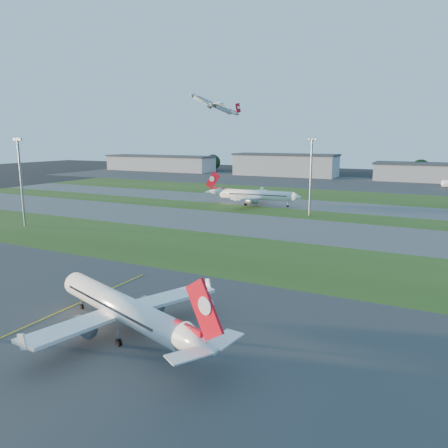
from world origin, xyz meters
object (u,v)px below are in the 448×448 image
Objects in this scene: airliner_parked at (122,308)px; light_mast_west at (21,176)px; airliner_taxiing at (255,195)px; light_mast_centre at (311,172)px.

airliner_parked is 86.05m from light_mast_west.
light_mast_centre is (25.40, -13.12, 10.83)m from airliner_taxiing.
airliner_taxiing is 1.41× the size of light_mast_west.
airliner_taxiing is 82.98m from light_mast_west.
airliner_parked is 1.24× the size of light_mast_west.
airliner_parked is 0.88× the size of airliner_taxiing.
light_mast_centre is at bearing 149.06° from airliner_taxiing.
airliner_taxiing reaches higher than airliner_parked.
airliner_taxiing is (-28.70, 112.78, 0.35)m from airliner_parked.
airliner_parked is at bearing 100.67° from airliner_taxiing.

